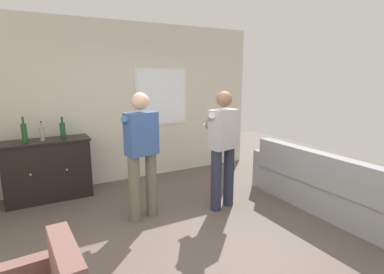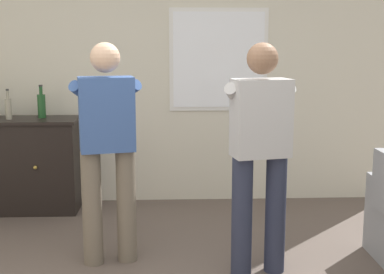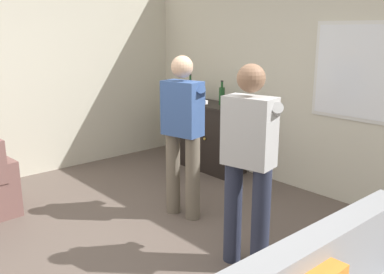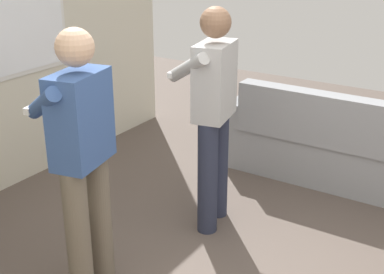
% 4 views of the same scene
% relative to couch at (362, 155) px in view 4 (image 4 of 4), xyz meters
% --- Properties ---
extents(couch, '(0.57, 2.53, 0.87)m').
position_rel_couch_xyz_m(couch, '(0.00, 0.00, 0.00)').
color(couch, gray).
rests_on(couch, ground).
extents(person_standing_left, '(0.55, 0.51, 1.68)m').
position_rel_couch_xyz_m(person_standing_left, '(-2.29, 1.06, 0.61)').
color(person_standing_left, '#6B6051').
rests_on(person_standing_left, ground).
extents(person_standing_right, '(0.55, 0.51, 1.68)m').
position_rel_couch_xyz_m(person_standing_right, '(-1.18, 0.81, 0.61)').
color(person_standing_right, '#282D42').
rests_on(person_standing_right, ground).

